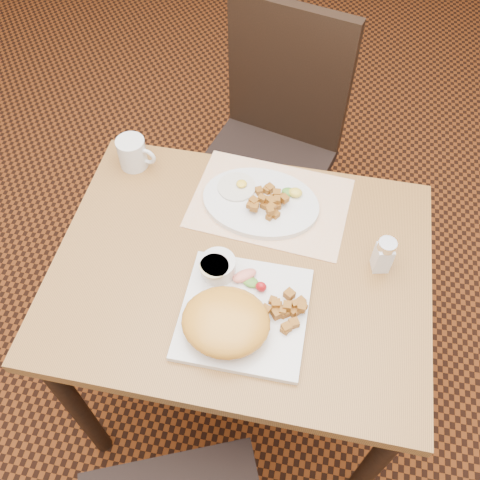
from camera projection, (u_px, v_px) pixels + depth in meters
The scene contains 15 objects.
ground at pixel (241, 381), 1.89m from camera, with size 8.00×8.00×0.00m, color black.
table at pixel (241, 289), 1.37m from camera, with size 0.90×0.70×0.75m.
chair_far at pixel (272, 138), 1.84m from camera, with size 0.51×0.52×0.97m.
placemat at pixel (270, 203), 1.40m from camera, with size 0.40×0.28×0.00m, color white.
plate_square at pixel (244, 313), 1.20m from camera, with size 0.28×0.28×0.02m, color silver.
plate_oval at pixel (261, 202), 1.38m from camera, with size 0.30×0.23×0.02m, color silver, non-canonical shape.
hollandaise_mound at pixel (225, 322), 1.14m from camera, with size 0.19×0.17×0.07m.
ramekin at pixel (218, 267), 1.23m from camera, with size 0.08×0.09×0.05m.
garnish_sq at pixel (250, 280), 1.23m from camera, with size 0.09×0.07×0.03m.
fried_egg at pixel (237, 186), 1.40m from camera, with size 0.10×0.10×0.02m.
garnish_ov at pixel (293, 192), 1.38m from camera, with size 0.06×0.03×0.02m.
salt_shaker at pixel (384, 255), 1.24m from camera, with size 0.05×0.05×0.10m.
coffee_mug at pixel (133, 153), 1.44m from camera, with size 0.11×0.08×0.09m.
home_fries_sq at pixel (286, 310), 1.18m from camera, with size 0.11×0.11×0.04m.
home_fries_ov at pixel (269, 201), 1.35m from camera, with size 0.10×0.11×0.03m.
Camera 1 is at (0.14, -0.69, 1.83)m, focal length 40.00 mm.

